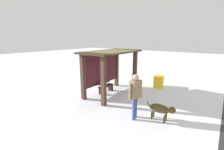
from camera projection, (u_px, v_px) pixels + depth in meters
The scene contains 6 objects.
ground_plane at pixel (111, 94), 8.97m from camera, with size 60.00×60.00×0.00m, color white.
bus_shelter at pixel (109, 63), 8.67m from camera, with size 3.53×1.90×2.44m.
bench_left_inside at pixel (106, 87), 9.13m from camera, with size 1.06×0.35×0.71m.
person_walking at pixel (135, 93), 6.00m from camera, with size 0.64×0.37×1.80m.
dog at pixel (161, 109), 5.97m from camera, with size 0.31×1.15×0.68m.
grit_bin at pixel (159, 81), 10.16m from camera, with size 0.70×0.56×0.74m, color yellow.
Camera 1 is at (-6.78, -5.08, 3.13)m, focal length 25.10 mm.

